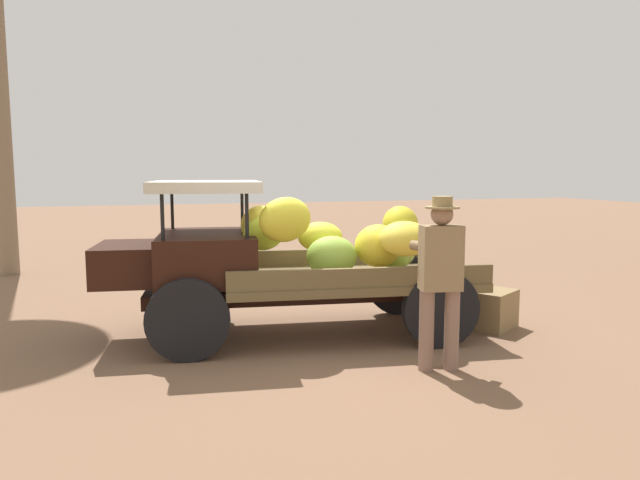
% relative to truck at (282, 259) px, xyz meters
% --- Properties ---
extents(ground_plane, '(60.00, 60.00, 0.00)m').
position_rel_truck_xyz_m(ground_plane, '(-0.11, 0.20, -0.95)').
color(ground_plane, brown).
extents(truck, '(4.61, 2.28, 1.88)m').
position_rel_truck_xyz_m(truck, '(0.00, 0.00, 0.00)').
color(truck, black).
rests_on(truck, ground).
extents(farmer, '(0.53, 0.49, 1.75)m').
position_rel_truck_xyz_m(farmer, '(-1.19, 1.67, 0.05)').
color(farmer, '#846555').
rests_on(farmer, ground).
extents(wooden_crate, '(0.72, 0.66, 0.49)m').
position_rel_truck_xyz_m(wooden_crate, '(-2.66, 0.52, -0.70)').
color(wooden_crate, olive).
rests_on(wooden_crate, ground).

